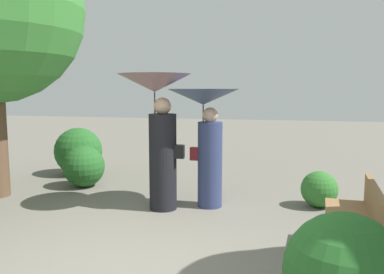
% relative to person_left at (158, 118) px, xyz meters
% --- Properties ---
extents(ground_plane, '(40.00, 40.00, 0.00)m').
position_rel_person_left_xyz_m(ground_plane, '(0.40, -2.10, -1.39)').
color(ground_plane, '#6B665B').
extents(person_left, '(1.09, 1.09, 2.03)m').
position_rel_person_left_xyz_m(person_left, '(0.00, 0.00, 0.00)').
color(person_left, black).
rests_on(person_left, ground).
extents(person_right, '(1.09, 1.09, 1.81)m').
position_rel_person_left_xyz_m(person_right, '(0.67, 0.28, -0.10)').
color(person_right, navy).
rests_on(person_right, ground).
extents(park_bench, '(0.62, 1.54, 0.83)m').
position_rel_person_left_xyz_m(park_bench, '(2.56, -1.45, -0.87)').
color(park_bench, '#38383D').
rests_on(park_bench, ground).
extents(bush_path_left, '(0.91, 0.91, 0.91)m').
position_rel_person_left_xyz_m(bush_path_left, '(2.27, -2.61, -0.93)').
color(bush_path_left, '#235B23').
rests_on(bush_path_left, ground).
extents(bush_path_right, '(0.77, 0.77, 0.77)m').
position_rel_person_left_xyz_m(bush_path_right, '(-1.77, 0.96, -1.00)').
color(bush_path_right, '#235B23').
rests_on(bush_path_right, ground).
extents(bush_behind_bench, '(0.56, 0.56, 0.56)m').
position_rel_person_left_xyz_m(bush_behind_bench, '(2.38, 0.62, -1.11)').
color(bush_behind_bench, '#2D6B28').
rests_on(bush_behind_bench, ground).
extents(bush_far_side, '(1.00, 1.00, 1.00)m').
position_rel_person_left_xyz_m(bush_far_side, '(-2.41, 1.91, -0.89)').
color(bush_far_side, '#235B23').
rests_on(bush_far_side, ground).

